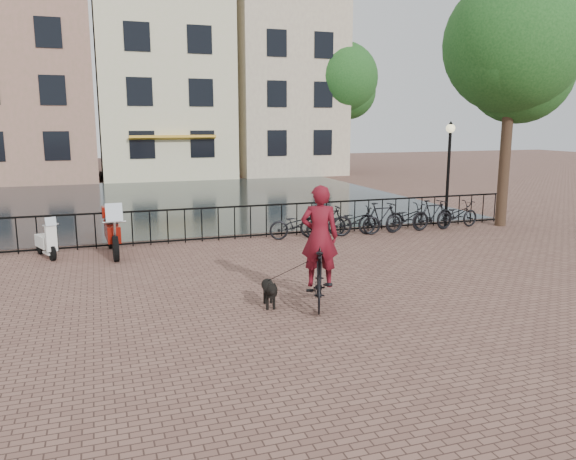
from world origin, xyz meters
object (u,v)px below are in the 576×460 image
object	(u,v)px
lamp_post	(449,157)
scooter	(45,236)
cyclist	(319,253)
motorcycle	(112,226)
dog	(269,292)

from	to	relation	value
lamp_post	scooter	size ratio (longest dim) A/B	2.65
cyclist	motorcycle	world-z (taller)	cyclist
lamp_post	dog	size ratio (longest dim) A/B	3.92
lamp_post	cyclist	xyz separation A→B (m)	(-7.10, -6.19, -1.34)
motorcycle	cyclist	bearing A→B (deg)	-60.28
lamp_post	scooter	bearing A→B (deg)	-178.87
dog	scooter	distance (m)	7.23
motorcycle	lamp_post	bearing A→B (deg)	-0.40
motorcycle	scooter	xyz separation A→B (m)	(-1.68, 0.24, -0.19)
dog	scooter	world-z (taller)	scooter
scooter	lamp_post	bearing A→B (deg)	-20.58
dog	motorcycle	distance (m)	6.14
lamp_post	scooter	distance (m)	12.58
lamp_post	cyclist	bearing A→B (deg)	-138.94
dog	motorcycle	xyz separation A→B (m)	(-2.71, 5.49, 0.49)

